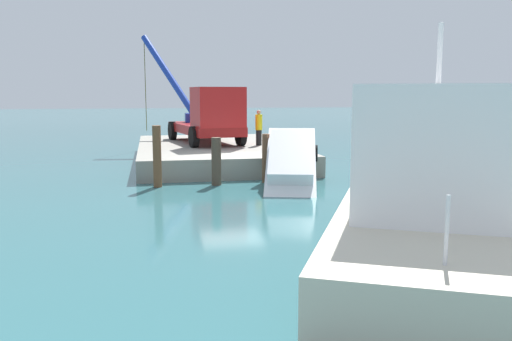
# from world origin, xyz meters

# --- Properties ---
(ground) EXTENTS (200.00, 200.00, 0.00)m
(ground) POSITION_xyz_m (0.00, 0.00, 0.00)
(ground) COLOR #2D6066
(dock) EXTENTS (12.37, 7.52, 0.86)m
(dock) POSITION_xyz_m (-5.56, 0.00, 0.43)
(dock) COLOR gray
(dock) RESTS_ON ground
(crane_truck) EXTENTS (9.15, 5.00, 5.96)m
(crane_truck) POSITION_xyz_m (-5.75, -0.32, 2.25)
(crane_truck) COLOR maroon
(crane_truck) RESTS_ON dock
(dock_worker) EXTENTS (0.34, 0.34, 1.73)m
(dock_worker) POSITION_xyz_m (-4.56, 2.05, 1.75)
(dock_worker) COLOR black
(dock_worker) RESTS_ON dock
(salvaged_car) EXTENTS (4.64, 2.94, 3.08)m
(salvaged_car) POSITION_xyz_m (2.77, 1.73, 0.71)
(salvaged_car) COLOR silver
(salvaged_car) RESTS_ON ground
(moored_yacht) EXTENTS (12.44, 8.76, 6.59)m
(moored_yacht) POSITION_xyz_m (9.39, 3.39, 0.48)
(moored_yacht) COLOR beige
(moored_yacht) RESTS_ON ground
(piling_near) EXTENTS (0.31, 0.31, 2.25)m
(piling_near) POSITION_xyz_m (1.43, -2.96, 1.13)
(piling_near) COLOR brown
(piling_near) RESTS_ON ground
(piling_mid) EXTENTS (0.36, 0.36, 1.79)m
(piling_mid) POSITION_xyz_m (1.44, -0.79, 0.89)
(piling_mid) COLOR #4D3C2F
(piling_mid) RESTS_ON ground
(piling_far) EXTENTS (0.28, 0.28, 1.87)m
(piling_far) POSITION_xyz_m (1.23, 1.14, 0.94)
(piling_far) COLOR brown
(piling_far) RESTS_ON ground
(piling_end) EXTENTS (0.31, 0.31, 1.91)m
(piling_end) POSITION_xyz_m (1.27, 2.86, 0.96)
(piling_end) COLOR brown
(piling_end) RESTS_ON ground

